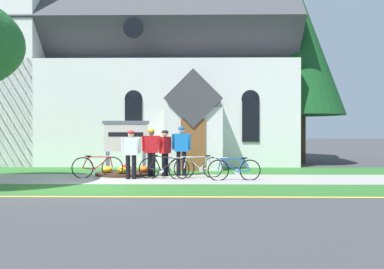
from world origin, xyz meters
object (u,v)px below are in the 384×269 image
(bicycle_white, at_px, (199,167))
(cyclist_in_green_jersey, at_px, (151,148))
(church_sign, at_px, (126,139))
(bicycle_green, at_px, (234,169))
(bicycle_black, at_px, (97,167))
(roadside_conifer, at_px, (302,57))
(cyclist_in_white_jersey, at_px, (181,147))
(cyclist_in_red_jersey, at_px, (131,151))
(bicycle_orange, at_px, (164,168))
(cyclist_in_yellow_jersey, at_px, (165,149))

(bicycle_white, distance_m, cyclist_in_green_jersey, 1.84)
(church_sign, height_order, bicycle_green, church_sign)
(bicycle_black, bearing_deg, roadside_conifer, 35.45)
(bicycle_black, height_order, bicycle_white, bicycle_white)
(bicycle_black, xyz_separation_m, roadside_conifer, (8.69, 6.19, 4.94))
(cyclist_in_white_jersey, bearing_deg, cyclist_in_red_jersey, -148.42)
(bicycle_green, distance_m, cyclist_in_green_jersey, 3.11)
(church_sign, relative_size, bicycle_white, 1.18)
(bicycle_black, bearing_deg, bicycle_orange, -8.50)
(cyclist_in_green_jersey, xyz_separation_m, cyclist_in_white_jersey, (1.06, 0.25, 0.06))
(cyclist_in_red_jersey, xyz_separation_m, cyclist_in_yellow_jersey, (1.07, 0.88, 0.01))
(bicycle_black, relative_size, cyclist_in_red_jersey, 1.05)
(bicycle_black, relative_size, roadside_conifer, 0.21)
(church_sign, xyz_separation_m, roadside_conifer, (7.95, 4.77, 3.99))
(bicycle_white, distance_m, roadside_conifer, 9.46)
(bicycle_white, bearing_deg, cyclist_in_yellow_jersey, 157.84)
(church_sign, xyz_separation_m, bicycle_green, (3.95, -2.10, -0.96))
(bicycle_white, bearing_deg, bicycle_black, 179.94)
(church_sign, distance_m, cyclist_in_yellow_jersey, 1.86)
(cyclist_in_red_jersey, bearing_deg, cyclist_in_yellow_jersey, 39.39)
(church_sign, xyz_separation_m, cyclist_in_white_jersey, (2.15, -0.79, -0.27))
(bicycle_green, distance_m, cyclist_in_white_jersey, 2.33)
(bicycle_green, height_order, bicycle_black, bicycle_black)
(cyclist_in_green_jersey, bearing_deg, bicycle_green, -20.43)
(bicycle_black, relative_size, cyclist_in_green_jersey, 1.01)
(cyclist_in_yellow_jersey, height_order, cyclist_in_white_jersey, cyclist_in_white_jersey)
(cyclist_in_green_jersey, height_order, cyclist_in_yellow_jersey, cyclist_in_green_jersey)
(cyclist_in_yellow_jersey, height_order, roadside_conifer, roadside_conifer)
(cyclist_in_yellow_jersey, xyz_separation_m, roadside_conifer, (6.38, 5.70, 4.35))
(cyclist_in_red_jersey, distance_m, cyclist_in_yellow_jersey, 1.39)
(church_sign, distance_m, bicycle_black, 1.86)
(bicycle_orange, height_order, bicycle_white, bicycle_orange)
(church_sign, height_order, bicycle_orange, church_sign)
(church_sign, relative_size, bicycle_black, 1.17)
(bicycle_green, relative_size, bicycle_orange, 1.01)
(bicycle_orange, bearing_deg, cyclist_in_yellow_jersey, 91.58)
(bicycle_green, xyz_separation_m, cyclist_in_red_jersey, (-3.45, 0.29, 0.59))
(cyclist_in_yellow_jersey, bearing_deg, church_sign, 149.46)
(bicycle_black, bearing_deg, bicycle_white, -0.06)
(bicycle_orange, distance_m, cyclist_in_white_jersey, 1.31)
(bicycle_black, height_order, cyclist_in_red_jersey, cyclist_in_red_jersey)
(bicycle_green, relative_size, roadside_conifer, 0.21)
(bicycle_green, distance_m, bicycle_white, 1.35)
(cyclist_in_green_jersey, distance_m, cyclist_in_yellow_jersey, 0.49)
(bicycle_black, relative_size, cyclist_in_yellow_jersey, 1.04)
(cyclist_in_white_jersey, bearing_deg, cyclist_in_yellow_jersey, -166.88)
(cyclist_in_yellow_jersey, distance_m, roadside_conifer, 9.60)
(bicycle_orange, xyz_separation_m, bicycle_white, (1.19, 0.34, -0.00))
(bicycle_green, bearing_deg, bicycle_orange, 171.82)
(bicycle_orange, xyz_separation_m, cyclist_in_yellow_jersey, (-0.02, 0.84, 0.59))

